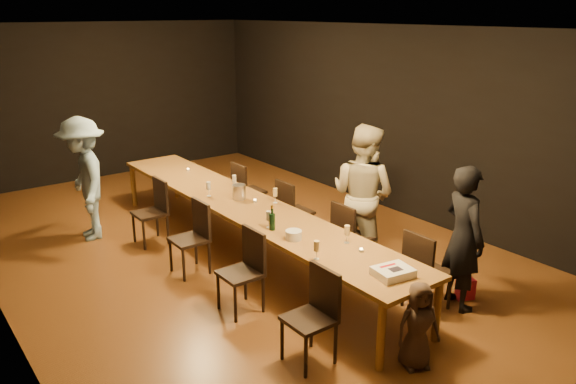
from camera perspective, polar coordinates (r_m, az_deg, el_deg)
ground at (r=7.76m, az=-4.25°, el=-6.45°), size 10.00×10.00×0.00m
room_shell at (r=7.16m, az=-4.63°, el=8.86°), size 6.04×10.04×3.02m
table at (r=7.50m, az=-4.37°, el=-1.57°), size 0.90×6.00×0.75m
chair_right_0 at (r=6.46m, az=14.03°, el=-7.69°), size 0.42×0.42×0.93m
chair_right_1 at (r=7.20m, az=6.64°, el=-4.53°), size 0.42×0.42×0.93m
chair_right_2 at (r=8.04m, az=0.76°, el=-1.94°), size 0.42×0.42×0.93m
chair_right_3 at (r=8.97m, az=-3.94°, el=0.16°), size 0.42×0.42×0.93m
chair_left_0 at (r=5.38m, az=2.14°, el=-12.71°), size 0.42×0.42×0.93m
chair_left_1 at (r=6.24m, az=-4.90°, el=-8.17°), size 0.42×0.42×0.93m
chair_left_2 at (r=7.20m, az=-10.04°, el=-4.69°), size 0.42×0.42×0.93m
chair_left_3 at (r=8.22m, az=-13.90°, el=-2.04°), size 0.42×0.42×0.93m
woman_birthday at (r=6.48m, az=17.39°, el=-4.46°), size 0.56×0.69×1.65m
woman_tan at (r=7.34m, az=7.61°, el=-0.26°), size 0.90×1.04×1.85m
man_blue at (r=8.56m, az=-19.98°, el=1.24°), size 0.85×1.26×1.80m
child at (r=5.46m, az=13.07°, el=-13.09°), size 0.49×0.42×0.86m
gift_bag_red at (r=6.92m, az=17.57°, el=-9.39°), size 0.24×0.19×0.25m
gift_bag_blue at (r=6.99m, az=12.93°, el=-8.39°), size 0.25×0.17×0.31m
birthday_cake at (r=5.58m, az=10.62°, el=-8.00°), size 0.40×0.34×0.09m
plate_stack at (r=6.32m, az=0.57°, el=-4.38°), size 0.24×0.24×0.10m
champagne_bottle at (r=6.55m, az=-1.62°, el=-2.62°), size 0.08×0.08×0.30m
ice_bucket at (r=7.65m, az=-5.01°, el=0.01°), size 0.22×0.22×0.20m
wineglass_0 at (r=5.82m, az=2.91°, el=-5.92°), size 0.06×0.06×0.21m
wineglass_1 at (r=6.24m, az=6.01°, el=-4.29°), size 0.06×0.06×0.21m
wineglass_2 at (r=6.63m, az=-1.98°, el=-2.80°), size 0.06×0.06×0.21m
wineglass_3 at (r=7.47m, az=-1.32°, el=-0.37°), size 0.06×0.06×0.21m
wineglass_4 at (r=7.82m, az=-8.06°, el=0.30°), size 0.06×0.06×0.21m
wineglass_5 at (r=8.10m, az=-5.47°, el=1.02°), size 0.06×0.06×0.21m
tealight_near at (r=6.07m, az=7.45°, el=-5.90°), size 0.05×0.05×0.03m
tealight_mid at (r=7.55m, az=-3.37°, el=-0.91°), size 0.05×0.05×0.03m
tealight_far at (r=9.14m, az=-10.11°, el=2.23°), size 0.05×0.05×0.03m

